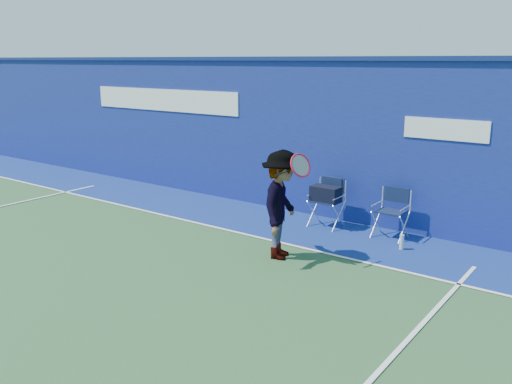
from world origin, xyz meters
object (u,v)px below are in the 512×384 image
Objects in this scene: directors_chair_left at (326,206)px; directors_chair_right at (390,223)px; water_bottle at (402,242)px; tennis_player at (282,205)px.

directors_chair_left is 1.04× the size of directors_chair_right.
water_bottle is at bearing -13.58° from directors_chair_left.
water_bottle is (1.62, -0.39, -0.25)m from directors_chair_left.
tennis_player is (0.23, -1.84, 0.47)m from directors_chair_left.
water_bottle is at bearing 45.91° from tennis_player.
water_bottle is 0.15× the size of tennis_player.
water_bottle is 2.14m from tennis_player.
tennis_player is at bearing -83.01° from directors_chair_left.
water_bottle is at bearing -49.79° from directors_chair_right.
tennis_player is (-1.40, -1.44, 0.72)m from water_bottle.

